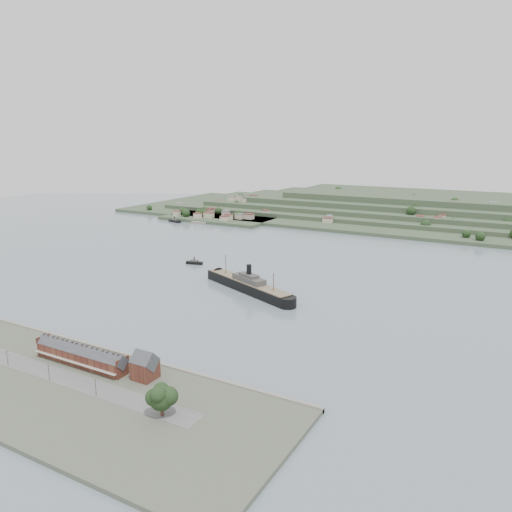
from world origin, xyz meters
The scene contains 9 objects.
ground centered at (0.00, 0.00, 0.00)m, with size 1400.00×1400.00×0.00m, color slate.
near_shore centered at (0.00, -186.75, 1.01)m, with size 220.00×80.00×2.60m.
terrace_row centered at (-10.00, -168.02, 6.84)m, with size 55.60×9.80×11.07m.
gabled_building centered at (27.50, -164.00, 8.19)m, with size 10.40×10.18×14.09m.
far_peninsula centered at (27.91, 393.10, 11.88)m, with size 760.00×309.00×30.00m.
steamship centered at (-4.26, -17.75, 4.56)m, with size 97.28×50.09×24.71m.
tugboat centered at (-83.84, 27.15, 1.66)m, with size 15.63×7.46×6.80m.
ferry_west centered at (-240.65, 198.03, 1.85)m, with size 21.26×10.72×7.68m.
fig_tree centered at (55.31, -185.69, 10.56)m, with size 12.57×10.88×14.02m.
Camera 1 is at (175.82, -324.09, 111.45)m, focal length 35.00 mm.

